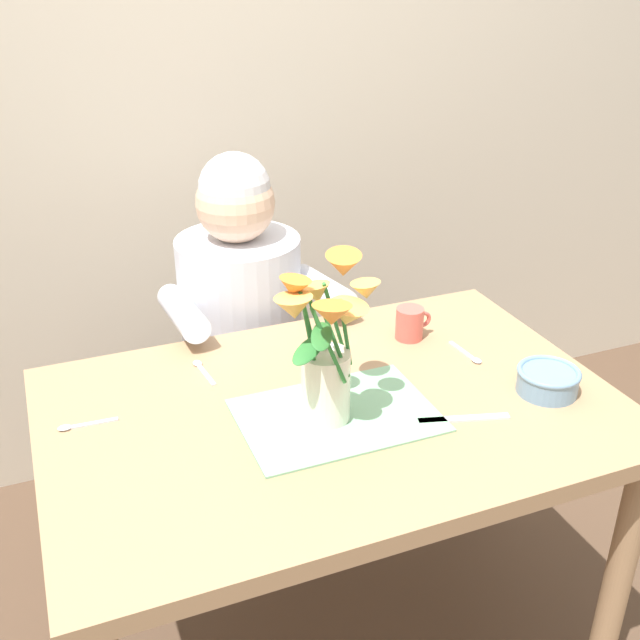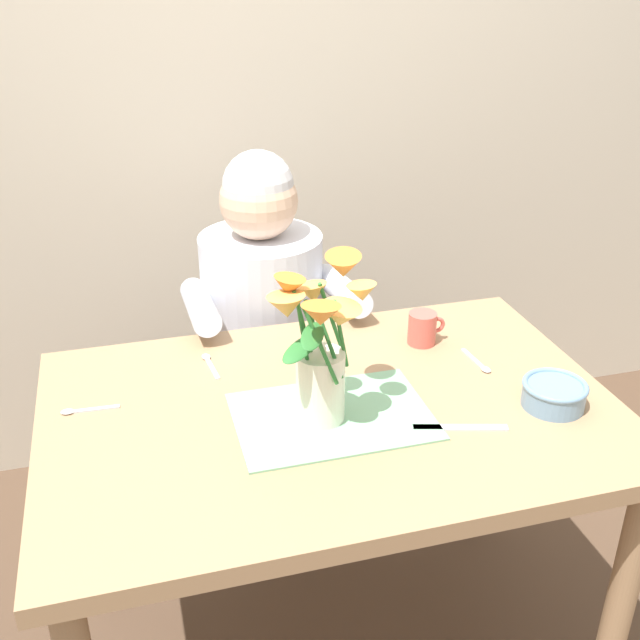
% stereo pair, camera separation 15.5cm
% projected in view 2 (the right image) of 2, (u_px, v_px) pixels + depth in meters
% --- Properties ---
extents(wood_panel_backdrop, '(4.00, 0.10, 2.50)m').
position_uv_depth(wood_panel_backdrop, '(234.00, 77.00, 2.26)').
color(wood_panel_backdrop, beige).
rests_on(wood_panel_backdrop, ground_plane).
extents(dining_table, '(1.20, 0.80, 0.74)m').
position_uv_depth(dining_table, '(331.00, 444.00, 1.63)').
color(dining_table, '#9E7A56').
rests_on(dining_table, ground_plane).
extents(seated_person, '(0.45, 0.47, 1.14)m').
position_uv_depth(seated_person, '(264.00, 346.00, 2.19)').
color(seated_person, '#4C4C56').
rests_on(seated_person, ground_plane).
extents(striped_placemat, '(0.40, 0.28, 0.00)m').
position_uv_depth(striped_placemat, '(332.00, 416.00, 1.55)').
color(striped_placemat, '#7AB289').
rests_on(striped_placemat, dining_table).
extents(flower_vase, '(0.24, 0.25, 0.33)m').
position_uv_depth(flower_vase, '(321.00, 344.00, 1.46)').
color(flower_vase, silver).
rests_on(flower_vase, dining_table).
extents(ceramic_bowl, '(0.14, 0.14, 0.06)m').
position_uv_depth(ceramic_bowl, '(554.00, 393.00, 1.58)').
color(ceramic_bowl, '#6689A8').
rests_on(ceramic_bowl, dining_table).
extents(dinner_knife, '(0.19, 0.07, 0.00)m').
position_uv_depth(dinner_knife, '(460.00, 428.00, 1.51)').
color(dinner_knife, silver).
rests_on(dinner_knife, dining_table).
extents(tea_cup, '(0.09, 0.07, 0.08)m').
position_uv_depth(tea_cup, '(423.00, 328.00, 1.82)').
color(tea_cup, '#CC564C').
rests_on(tea_cup, dining_table).
extents(spoon_0, '(0.12, 0.02, 0.01)m').
position_uv_depth(spoon_0, '(81.00, 410.00, 1.57)').
color(spoon_0, silver).
rests_on(spoon_0, dining_table).
extents(spoon_1, '(0.03, 0.12, 0.01)m').
position_uv_depth(spoon_1, '(209.00, 362.00, 1.75)').
color(spoon_1, silver).
rests_on(spoon_1, dining_table).
extents(spoon_2, '(0.02, 0.12, 0.01)m').
position_uv_depth(spoon_2, '(480.00, 364.00, 1.74)').
color(spoon_2, silver).
rests_on(spoon_2, dining_table).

